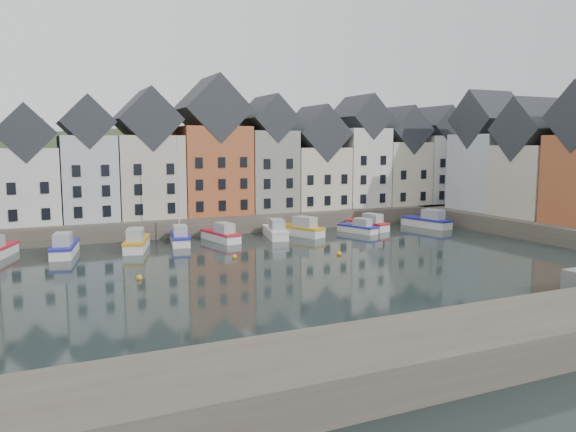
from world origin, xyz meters
TOP-DOWN VIEW (x-y plane):
  - ground at (0.00, 0.00)m, footprint 260.00×260.00m
  - far_quay at (0.00, 30.00)m, footprint 90.00×16.00m
  - right_quay at (37.00, 3.00)m, footprint 14.00×54.00m
  - near_wall at (-10.00, -22.00)m, footprint 50.00×6.00m
  - hillside at (0.02, 56.00)m, footprint 153.60×70.40m
  - far_terrace at (3.21, 28.00)m, footprint 72.37×8.16m
  - right_terrace at (36.00, 8.07)m, footprint 8.30×24.25m
  - mooring_buoys at (-4.00, 5.33)m, footprint 20.50×5.50m
  - boat_b at (-18.93, 16.47)m, footprint 3.36×7.02m
  - boat_c at (-11.87, 16.46)m, footprint 3.98×7.08m
  - boat_d at (-6.88, 17.97)m, footprint 3.02×6.49m
  - boat_e at (-2.12, 17.80)m, footprint 3.16×6.56m
  - boat_f at (4.50, 17.47)m, footprint 3.42×6.87m
  - boat_g at (7.75, 17.57)m, footprint 4.73×7.08m
  - boat_h at (15.42, 16.46)m, footprint 3.36×5.63m
  - boat_i at (17.95, 18.13)m, footprint 3.30×6.47m
  - boat_j at (26.36, 16.66)m, footprint 3.72×7.33m

SIDE VIEW (x-z plane):
  - hillside at x=0.02m, z-range -49.96..14.04m
  - ground at x=0.00m, z-range 0.00..0.00m
  - mooring_buoys at x=-4.00m, z-range -0.10..0.40m
  - boat_h at x=15.42m, z-range -0.42..1.65m
  - boat_i at x=17.95m, z-range -0.48..1.90m
  - boat_e at x=-2.12m, z-range -0.49..1.93m
  - boat_f at x=4.50m, z-range -0.51..2.02m
  - boat_b at x=-18.93m, z-range -0.52..2.07m
  - boat_c at x=-11.87m, z-range -0.53..2.07m
  - boat_d at x=-6.88m, z-range -5.19..6.74m
  - boat_g at x=7.75m, z-range -0.53..2.09m
  - boat_j at x=26.36m, z-range -0.54..2.15m
  - far_quay at x=0.00m, z-range 0.00..2.00m
  - right_quay at x=37.00m, z-range 0.00..2.00m
  - near_wall at x=-10.00m, z-range 0.00..2.00m
  - far_terrace at x=3.21m, z-range -0.01..17.76m
  - right_terrace at x=36.00m, z-range 0.73..17.10m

